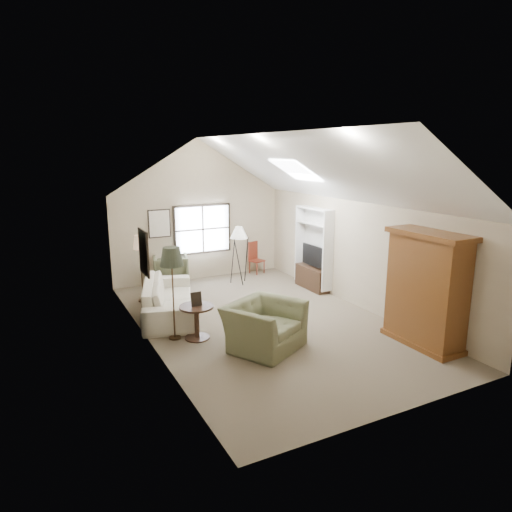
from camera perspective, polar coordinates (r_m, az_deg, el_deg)
name	(u,v)px	position (r m, az deg, el deg)	size (l,w,h in m)	color
room_shell	(265,173)	(9.39, 1.13, 10.31)	(5.01, 8.01, 4.00)	#6C624D
window	(203,229)	(13.22, -6.70, 3.36)	(1.72, 0.08, 1.42)	black
skylight	(296,170)	(10.82, 5.01, 10.70)	(0.80, 1.20, 0.52)	white
wall_art	(152,237)	(10.69, -12.86, 2.33)	(1.97, 3.71, 0.88)	black
armoire	(426,289)	(9.21, 20.52, -3.92)	(0.60, 1.50, 2.20)	brown
tv_alcove	(314,247)	(12.23, 7.20, 1.12)	(0.32, 1.30, 2.10)	white
media_console	(312,278)	(12.42, 7.02, -2.73)	(0.34, 1.18, 0.60)	#382316
tv_panel	(313,256)	(12.26, 7.10, 0.06)	(0.05, 0.90, 0.55)	black
sofa	(168,298)	(10.58, -10.89, -5.12)	(2.72, 1.06, 0.79)	beige
armchair_near	(264,326)	(8.67, 1.04, -8.73)	(1.35, 1.18, 0.88)	#636C4B
armchair_far	(171,270)	(12.86, -10.62, -1.70)	(0.92, 0.95, 0.86)	#595C41
coffee_table	(270,319)	(9.58, 1.80, -7.85)	(0.94, 0.52, 0.48)	#361F16
bowl	(270,307)	(9.49, 1.81, -6.34)	(0.23, 0.23, 0.06)	#3C2618
side_table	(197,322)	(9.19, -7.40, -8.20)	(0.68, 0.68, 0.68)	#321E14
side_chair	(257,258)	(13.82, 0.11, -0.22)	(0.37, 0.37, 0.96)	maroon
tripod_lamp	(239,255)	(12.69, -2.12, 0.17)	(0.48, 0.48, 1.66)	silver
dark_lamp	(173,293)	(9.06, -10.33, -4.57)	(0.45, 0.45, 1.90)	#242A1D
tan_lamp	(141,268)	(11.51, -14.13, -1.46)	(0.34, 0.34, 1.70)	tan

